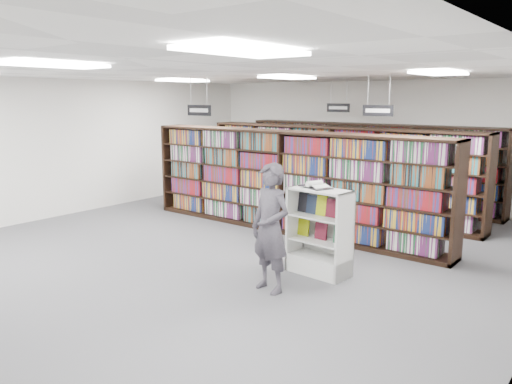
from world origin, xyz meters
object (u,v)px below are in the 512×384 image
Objects in this scene: endcap_display at (320,245)px; shopper at (271,228)px; open_book at (315,185)px; bookshelf_row_near at (286,182)px.

endcap_display is 1.19m from shopper.
bookshelf_row_near is at bearing 158.61° from open_book.
endcap_display is (1.90, -1.78, -0.58)m from bookshelf_row_near.
open_book is at bearing 97.51° from shopper.
bookshelf_row_near is at bearing 140.84° from endcap_display.
shopper is (-0.04, -1.11, -0.47)m from open_book.
bookshelf_row_near reaches higher than shopper.
shopper reaches higher than endcap_display.
bookshelf_row_near is 11.44× the size of open_book.
open_book is 0.33× the size of shopper.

